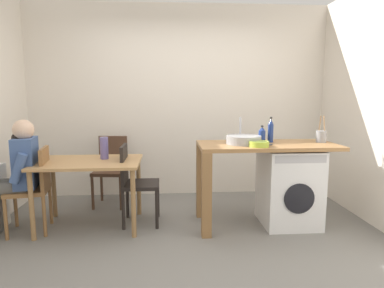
{
  "coord_description": "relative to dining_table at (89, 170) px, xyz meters",
  "views": [
    {
      "loc": [
        -0.18,
        -3.07,
        1.45
      ],
      "look_at": [
        0.09,
        0.45,
        0.92
      ],
      "focal_mm": 31.09,
      "sensor_mm": 36.0,
      "label": 1
    }
  ],
  "objects": [
    {
      "name": "wall_back",
      "position": [
        1.03,
        1.21,
        0.71
      ],
      "size": [
        4.6,
        0.1,
        2.7
      ],
      "primitive_type": "cube",
      "color": "silver",
      "rests_on": "ground_plane"
    },
    {
      "name": "vase",
      "position": [
        0.15,
        0.1,
        0.22
      ],
      "size": [
        0.09,
        0.09,
        0.25
      ],
      "primitive_type": "cylinder",
      "color": "slate",
      "rests_on": "dining_table"
    },
    {
      "name": "washing_machine",
      "position": [
        2.2,
        -0.09,
        -0.21
      ],
      "size": [
        0.6,
        0.61,
        0.86
      ],
      "color": "white",
      "rests_on": "ground_plane"
    },
    {
      "name": "chair_person_seat",
      "position": [
        -0.55,
        -0.09,
        -0.14
      ],
      "size": [
        0.46,
        0.46,
        0.9
      ],
      "rotation": [
        0.0,
        0.0,
        1.73
      ],
      "color": "olive",
      "rests_on": "ground_plane"
    },
    {
      "name": "utensil_crock",
      "position": [
        2.57,
        -0.04,
        0.35
      ],
      "size": [
        0.11,
        0.11,
        0.3
      ],
      "color": "gray",
      "rests_on": "kitchen_counter"
    },
    {
      "name": "chair_opposite",
      "position": [
        0.48,
        0.05,
        -0.14
      ],
      "size": [
        0.4,
        0.4,
        0.9
      ],
      "rotation": [
        0.0,
        0.0,
        -1.58
      ],
      "color": "black",
      "rests_on": "ground_plane"
    },
    {
      "name": "kitchen_counter",
      "position": [
        1.73,
        -0.09,
        0.12
      ],
      "size": [
        1.5,
        0.68,
        0.92
      ],
      "color": "#9E7042",
      "rests_on": "ground_plane"
    },
    {
      "name": "mixing_bowl",
      "position": [
        1.79,
        -0.29,
        0.31
      ],
      "size": [
        0.21,
        0.21,
        0.06
      ],
      "color": "#A8C63D",
      "rests_on": "kitchen_counter"
    },
    {
      "name": "tap",
      "position": [
        1.68,
        0.09,
        0.42
      ],
      "size": [
        0.02,
        0.02,
        0.28
      ],
      "primitive_type": "cylinder",
      "color": "#B2B2B7",
      "rests_on": "kitchen_counter"
    },
    {
      "name": "seated_person",
      "position": [
        -0.71,
        -0.11,
        0.03
      ],
      "size": [
        0.53,
        0.53,
        1.2
      ],
      "rotation": [
        0.0,
        0.0,
        1.73
      ],
      "color": "#595651",
      "rests_on": "ground_plane"
    },
    {
      "name": "bottle_squat_brown",
      "position": [
        2.0,
        0.01,
        0.41
      ],
      "size": [
        0.06,
        0.06,
        0.29
      ],
      "color": "navy",
      "rests_on": "kitchen_counter"
    },
    {
      "name": "sink_basin",
      "position": [
        1.68,
        -0.09,
        0.32
      ],
      "size": [
        0.38,
        0.38,
        0.09
      ],
      "primitive_type": "cylinder",
      "color": "#9EA0A5",
      "rests_on": "kitchen_counter"
    },
    {
      "name": "chair_spare_by_wall",
      "position": [
        0.11,
        0.77,
        -0.14
      ],
      "size": [
        0.45,
        0.45,
        0.9
      ],
      "rotation": [
        0.0,
        0.0,
        3.02
      ],
      "color": "#4C3323",
      "rests_on": "ground_plane"
    },
    {
      "name": "dining_table",
      "position": [
        0.0,
        0.0,
        0.0
      ],
      "size": [
        1.1,
        0.76,
        0.74
      ],
      "color": "tan",
      "rests_on": "ground_plane"
    },
    {
      "name": "scissors",
      "position": [
        1.89,
        -0.19,
        0.28
      ],
      "size": [
        0.15,
        0.06,
        0.01
      ],
      "color": "#B2B2B7",
      "rests_on": "kitchen_counter"
    },
    {
      "name": "bottle_tall_green",
      "position": [
        1.89,
        -0.04,
        0.36
      ],
      "size": [
        0.08,
        0.08,
        0.19
      ],
      "color": "navy",
      "rests_on": "kitchen_counter"
    },
    {
      "name": "ground_plane",
      "position": [
        1.03,
        -0.54,
        -0.64
      ],
      "size": [
        5.46,
        5.46,
        0.0
      ],
      "primitive_type": "plane",
      "color": "slate"
    }
  ]
}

